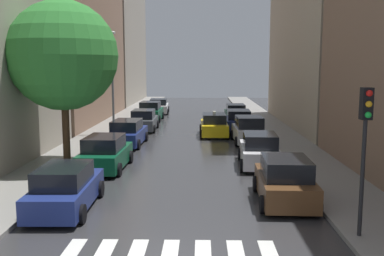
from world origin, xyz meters
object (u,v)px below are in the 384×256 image
at_px(parked_car_left_fourth, 144,121).
at_px(parked_car_right_fifth, 235,114).
at_px(parked_car_left_nearest, 66,189).
at_px(parked_car_right_second, 259,151).
at_px(parked_car_right_third, 249,131).
at_px(parked_car_right_fourth, 239,121).
at_px(parked_car_left_sixth, 159,106).
at_px(traffic_light_right_corner, 365,129).
at_px(parked_car_right_nearest, 285,182).
at_px(parked_car_left_third, 127,133).
at_px(lamp_post_left, 112,76).
at_px(parked_car_left_fifth, 151,112).
at_px(taxi_midroad, 214,125).
at_px(street_tree_left, 63,56).
at_px(parked_car_left_second, 105,154).

relative_size(parked_car_left_fourth, parked_car_right_fifth, 0.96).
height_order(parked_car_left_nearest, parked_car_right_second, parked_car_right_second).
distance_m(parked_car_right_third, parked_car_right_fourth, 5.34).
bearing_deg(parked_car_left_sixth, traffic_light_right_corner, -167.45).
relative_size(parked_car_left_sixth, parked_car_right_fifth, 1.05).
relative_size(parked_car_right_nearest, parked_car_right_fifth, 0.94).
distance_m(parked_car_left_third, parked_car_left_sixth, 19.13).
bearing_deg(parked_car_left_sixth, parked_car_left_nearest, 177.25).
bearing_deg(parked_car_right_third, parked_car_right_second, 176.70).
relative_size(parked_car_right_fourth, lamp_post_left, 0.61).
bearing_deg(lamp_post_left, parked_car_right_nearest, -58.57).
relative_size(parked_car_left_fifth, taxi_midroad, 1.01).
distance_m(parked_car_right_nearest, parked_car_right_fourth, 18.04).
bearing_deg(parked_car_right_nearest, street_tree_left, 62.30).
relative_size(parked_car_left_nearest, lamp_post_left, 0.61).
bearing_deg(street_tree_left, parked_car_left_second, -12.56).
bearing_deg(street_tree_left, parked_car_left_third, 72.02).
height_order(parked_car_left_third, parked_car_right_fourth, parked_car_right_fourth).
distance_m(parked_car_left_nearest, parked_car_right_second, 10.41).
distance_m(parked_car_right_fifth, traffic_light_right_corner, 27.28).
xyz_separation_m(parked_car_right_fourth, parked_car_right_fifth, (0.18, 5.52, -0.02)).
xyz_separation_m(parked_car_left_third, traffic_light_right_corner, (9.35, -15.29, 2.51)).
bearing_deg(parked_car_left_nearest, parked_car_left_second, -1.93).
relative_size(parked_car_left_sixth, parked_car_right_nearest, 1.12).
height_order(parked_car_left_second, parked_car_left_sixth, parked_car_left_second).
xyz_separation_m(parked_car_left_fourth, parked_car_right_fourth, (7.44, -0.17, 0.01)).
bearing_deg(parked_car_right_third, parked_car_left_nearest, 148.21).
xyz_separation_m(taxi_midroad, lamp_post_left, (-7.31, -0.15, 3.59)).
bearing_deg(parked_car_left_third, street_tree_left, 163.92).
bearing_deg(lamp_post_left, traffic_light_right_corner, -60.07).
xyz_separation_m(parked_car_left_fourth, parked_car_right_nearest, (7.65, -18.21, 0.02)).
bearing_deg(parked_car_left_third, parked_car_left_sixth, 1.51).
bearing_deg(parked_car_right_second, parked_car_right_nearest, -175.89).
distance_m(parked_car_left_second, parked_car_right_fourth, 15.01).
bearing_deg(parked_car_right_fifth, parked_car_left_nearest, 161.93).
height_order(parked_car_left_third, taxi_midroad, taxi_midroad).
height_order(parked_car_left_sixth, traffic_light_right_corner, traffic_light_right_corner).
height_order(parked_car_left_fifth, parked_car_right_nearest, parked_car_left_fifth).
bearing_deg(taxi_midroad, lamp_post_left, 90.27).
bearing_deg(taxi_midroad, parked_car_right_fourth, -41.01).
xyz_separation_m(parked_car_left_nearest, parked_car_left_fourth, (0.23, 19.20, 0.02)).
height_order(parked_car_left_nearest, parked_car_left_fifth, parked_car_left_fifth).
xyz_separation_m(parked_car_left_sixth, parked_car_right_fourth, (7.50, -12.81, 0.04)).
height_order(parked_car_right_nearest, lamp_post_left, lamp_post_left).
distance_m(parked_car_left_nearest, taxi_midroad, 17.63).
xyz_separation_m(parked_car_left_nearest, parked_car_right_nearest, (7.88, 0.99, 0.04)).
relative_size(taxi_midroad, lamp_post_left, 0.59).
bearing_deg(lamp_post_left, parked_car_left_nearest, -84.42).
bearing_deg(parked_car_left_third, parked_car_right_fifth, -31.52).
bearing_deg(street_tree_left, parked_car_left_fifth, 83.98).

